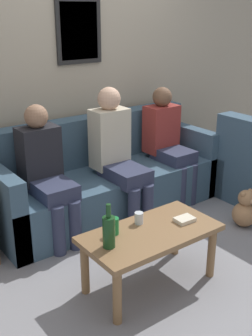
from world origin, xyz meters
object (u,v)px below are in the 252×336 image
Objects in this scene: wine_bottle at (109,231)px; drinking_glass at (139,218)px; person_left at (46,170)px; teddy_bear at (245,210)px; coffee_table at (151,239)px; person_right at (168,140)px; couch_main at (105,180)px; person_middle at (117,151)px.

wine_bottle is 0.39m from drinking_glass.
teddy_bear is at bearing -30.59° from person_left.
drinking_glass reaches higher than teddy_bear.
teddy_bear is (1.27, 0.03, -0.33)m from drinking_glass.
person_right is (1.14, 1.10, 0.26)m from coffee_table.
coffee_table is 1.60m from person_right.
teddy_bear is (1.63, 0.16, -0.40)m from wine_bottle.
teddy_bear is at bearing -51.91° from couch_main.
person_left is 0.70m from person_middle.
person_left is (0.09, 1.07, 0.07)m from wine_bottle.
person_middle reaches higher than person_left.
wine_bottle is 1.07m from person_left.
couch_main is 1.97× the size of person_left.
person_middle reaches higher than drinking_glass.
wine_bottle is at bearing -174.35° from teddy_bear.
wine_bottle is 0.86× the size of teddy_bear.
teddy_bear is (0.83, -1.07, -0.16)m from couch_main.
coffee_table is 1.30m from teddy_bear.
couch_main is at bearing 90.33° from person_middle.
wine_bottle is at bearing -159.16° from drinking_glass.
person_left is (-0.70, -0.16, 0.32)m from couch_main.
couch_main is 26.72× the size of drinking_glass.
coffee_table is at bearing -136.08° from person_right.
drinking_glass is (-0.44, -1.09, 0.17)m from couch_main.
person_middle is at bearing -89.67° from couch_main.
person_left is (-0.26, 1.07, 0.26)m from coffee_table.
person_middle is (0.44, 1.02, 0.30)m from coffee_table.
wine_bottle is (-0.79, -1.23, 0.24)m from couch_main.
couch_main is at bearing 57.15° from wine_bottle.
coffee_table is at bearing -113.35° from person_middle.
person_right reaches higher than teddy_bear.
person_left is 1.40m from person_right.
person_right is at bearing 6.54° from person_middle.
coffee_table is (-0.44, -1.23, 0.05)m from couch_main.
person_left reaches higher than coffee_table.
coffee_table reaches higher than teddy_bear.
person_middle is 3.47× the size of teddy_bear.
coffee_table is at bearing -76.27° from person_left.
person_middle reaches higher than wine_bottle.
couch_main is 2.34× the size of coffee_table.
person_middle is (0.44, 0.88, 0.18)m from drinking_glass.
person_left is at bearing -167.18° from couch_main.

